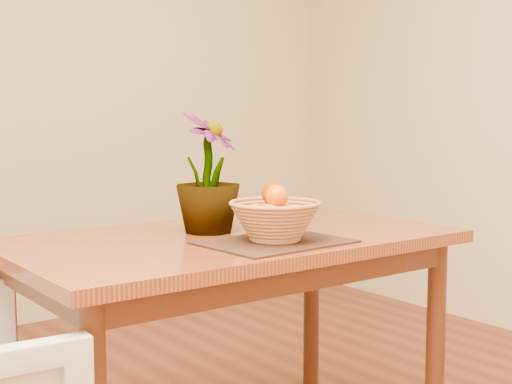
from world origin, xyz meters
TOP-DOWN VIEW (x-y plane):
  - wall_back at (0.00, 2.25)m, footprint 4.00×0.02m
  - table at (0.00, 0.30)m, footprint 1.40×0.80m
  - placemat at (0.02, 0.10)m, footprint 0.43×0.33m
  - wicker_basket at (0.02, 0.10)m, footprint 0.27×0.27m
  - orange_pile at (0.02, 0.10)m, footprint 0.16×0.16m
  - potted_plant at (-0.03, 0.39)m, footprint 0.31×0.31m

SIDE VIEW (x-z plane):
  - table at x=0.00m, z-range 0.29..1.04m
  - placemat at x=0.02m, z-range 0.75..0.76m
  - wicker_basket at x=0.02m, z-range 0.76..0.87m
  - orange_pile at x=0.02m, z-range 0.80..0.92m
  - potted_plant at x=-0.03m, z-range 0.75..1.14m
  - wall_back at x=0.00m, z-range 0.00..2.70m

